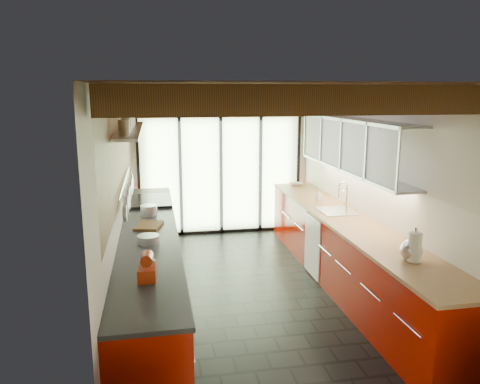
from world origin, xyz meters
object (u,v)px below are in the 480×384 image
at_px(stand_mixer, 147,268).
at_px(kettle, 411,249).
at_px(soap_bottle, 319,195).
at_px(paper_towel, 415,248).
at_px(bowl, 296,184).

bearing_deg(stand_mixer, kettle, -0.05).
xyz_separation_m(stand_mixer, soap_bottle, (2.54, 2.62, -0.01)).
bearing_deg(paper_towel, kettle, 90.00).
height_order(kettle, paper_towel, paper_towel).
distance_m(stand_mixer, bowl, 4.55).
bearing_deg(bowl, soap_bottle, -90.00).
distance_m(stand_mixer, kettle, 2.54).
height_order(soap_bottle, bowl, soap_bottle).
xyz_separation_m(paper_towel, bowl, (0.00, 3.84, -0.12)).
bearing_deg(stand_mixer, soap_bottle, 45.91).
bearing_deg(paper_towel, stand_mixer, 178.66).
distance_m(kettle, bowl, 3.78).
bearing_deg(soap_bottle, paper_towel, -90.00).
bearing_deg(kettle, bowl, 90.00).
bearing_deg(bowl, kettle, -90.00).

